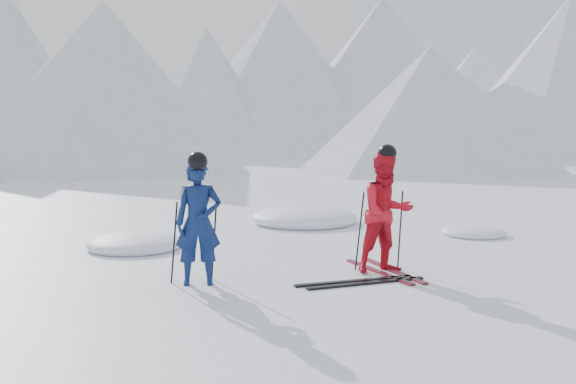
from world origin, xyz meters
name	(u,v)px	position (x,y,z in m)	size (l,w,h in m)	color
ground	(409,263)	(0.00, 0.00, 0.00)	(160.00, 160.00, 0.00)	white
mountain_range	(243,68)	(5.71, 35.31, 6.72)	(106.15, 62.94, 15.53)	#B2BCD1
skier_blue	(198,223)	(-3.27, -0.34, 0.82)	(0.59, 0.39, 1.63)	#0D1C4E
skier_red	(386,213)	(-0.61, -0.43, 0.86)	(0.83, 0.65, 1.71)	red
pole_blue_left	(174,243)	(-3.57, -0.19, 0.54)	(0.02, 0.02, 1.09)	black
pole_blue_right	(214,239)	(-3.02, -0.09, 0.54)	(0.02, 0.02, 1.09)	black
pole_red_left	(360,231)	(-0.91, -0.18, 0.57)	(0.02, 0.02, 1.14)	black
pole_red_right	(400,230)	(-0.31, -0.28, 0.57)	(0.02, 0.02, 1.14)	black
ski_worn_left	(378,272)	(-0.73, -0.43, 0.01)	(0.09, 1.70, 0.03)	black
ski_worn_right	(393,270)	(-0.49, -0.43, 0.01)	(0.09, 1.70, 0.03)	black
ski_loose_a	(355,281)	(-1.27, -0.85, 0.01)	(0.09, 1.70, 0.03)	black
ski_loose_b	(366,283)	(-1.17, -1.00, 0.01)	(0.09, 1.70, 0.03)	black
snow_lumps	(310,231)	(-0.40, 3.41, 0.00)	(9.10, 6.91, 0.51)	white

